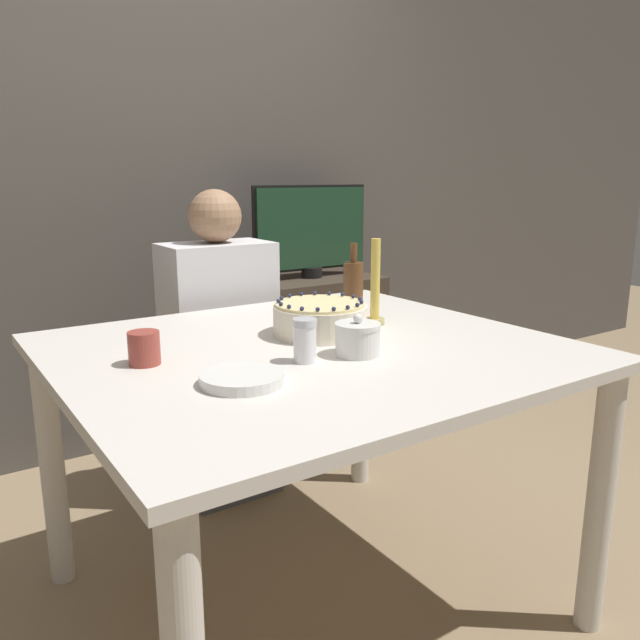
{
  "coord_description": "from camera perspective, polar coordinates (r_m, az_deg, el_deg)",
  "views": [
    {
      "loc": [
        -0.87,
        -1.34,
        1.22
      ],
      "look_at": [
        0.09,
        0.08,
        0.82
      ],
      "focal_mm": 35.0,
      "sensor_mm": 36.0,
      "label": 1
    }
  ],
  "objects": [
    {
      "name": "bottle",
      "position": [
        2.06,
        3.06,
        3.16
      ],
      "size": [
        0.07,
        0.07,
        0.23
      ],
      "color": "brown",
      "rests_on": "dining_table"
    },
    {
      "name": "candle",
      "position": [
        1.88,
        5.06,
        2.72
      ],
      "size": [
        0.06,
        0.06,
        0.26
      ],
      "color": "tan",
      "rests_on": "dining_table"
    },
    {
      "name": "cup",
      "position": [
        1.54,
        -15.78,
        -2.49
      ],
      "size": [
        0.08,
        0.08,
        0.08
      ],
      "color": "#993D33",
      "rests_on": "dining_table"
    },
    {
      "name": "tv_monitor",
      "position": [
        2.99,
        -0.81,
        8.25
      ],
      "size": [
        0.62,
        0.1,
        0.44
      ],
      "color": "black",
      "rests_on": "side_cabinet"
    },
    {
      "name": "person_man_blue_shirt",
      "position": [
        2.43,
        -9.09,
        -4.1
      ],
      "size": [
        0.4,
        0.34,
        1.17
      ],
      "rotation": [
        0.0,
        0.0,
        3.14
      ],
      "color": "#595960",
      "rests_on": "ground_plane"
    },
    {
      "name": "wall_behind",
      "position": [
        2.88,
        -16.9,
        14.16
      ],
      "size": [
        8.0,
        0.05,
        2.6
      ],
      "color": "#4C4742",
      "rests_on": "ground_plane"
    },
    {
      "name": "sugar_shaker",
      "position": [
        1.5,
        -1.39,
        -1.85
      ],
      "size": [
        0.06,
        0.06,
        0.11
      ],
      "color": "white",
      "rests_on": "dining_table"
    },
    {
      "name": "plate_stack",
      "position": [
        1.37,
        -7.12,
        -5.32
      ],
      "size": [
        0.19,
        0.19,
        0.02
      ],
      "color": "silver",
      "rests_on": "dining_table"
    },
    {
      "name": "cake",
      "position": [
        1.77,
        0.0,
        0.12
      ],
      "size": [
        0.27,
        0.27,
        0.1
      ],
      "color": "#EFE5CC",
      "rests_on": "dining_table"
    },
    {
      "name": "ground_plane",
      "position": [
        2.01,
        -0.86,
        -24.2
      ],
      "size": [
        12.0,
        12.0,
        0.0
      ],
      "primitive_type": "plane",
      "color": "#8C7556"
    },
    {
      "name": "dining_table",
      "position": [
        1.69,
        -0.93,
        -5.99
      ],
      "size": [
        1.28,
        1.15,
        0.78
      ],
      "color": "beige",
      "rests_on": "ground_plane"
    },
    {
      "name": "sugar_bowl",
      "position": [
        1.57,
        3.46,
        -1.72
      ],
      "size": [
        0.12,
        0.12,
        0.11
      ],
      "color": "silver",
      "rests_on": "dining_table"
    },
    {
      "name": "side_cabinet",
      "position": [
        3.09,
        -0.74,
        -2.86
      ],
      "size": [
        0.63,
        0.42,
        0.74
      ],
      "color": "#382D23",
      "rests_on": "ground_plane"
    }
  ]
}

